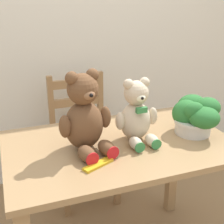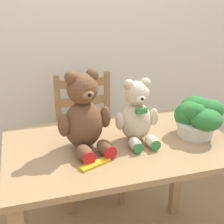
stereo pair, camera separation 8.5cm
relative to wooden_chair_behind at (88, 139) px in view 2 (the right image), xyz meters
name	(u,v)px [view 2 (the right image)]	position (x,y,z in m)	size (l,w,h in m)	color
wall_back	(76,17)	(0.01, 0.34, 0.85)	(8.00, 0.04, 2.60)	silver
dining_table	(119,166)	(0.01, -0.73, 0.19)	(1.13, 0.71, 0.78)	#9E7A51
wooden_chair_behind	(88,139)	(0.00, 0.00, 0.00)	(0.42, 0.42, 0.92)	#997047
teddy_bear_left	(84,116)	(-0.17, -0.73, 0.49)	(0.27, 0.29, 0.39)	brown
teddy_bear_right	(137,115)	(0.10, -0.73, 0.46)	(0.22, 0.22, 0.32)	beige
potted_plant	(198,116)	(0.43, -0.76, 0.43)	(0.25, 0.27, 0.19)	beige
chocolate_bar	(95,164)	(-0.16, -0.91, 0.33)	(0.15, 0.04, 0.01)	gold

